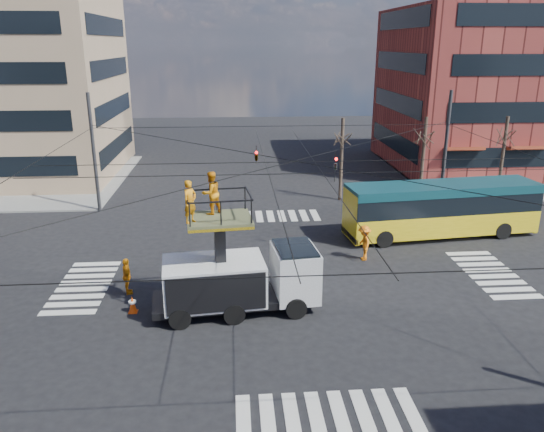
{
  "coord_description": "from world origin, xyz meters",
  "views": [
    {
      "loc": [
        -2.74,
        -23.51,
        11.01
      ],
      "look_at": [
        -0.89,
        1.62,
        2.76
      ],
      "focal_mm": 35.0,
      "sensor_mm": 36.0,
      "label": 1
    }
  ],
  "objects_px": {
    "worker_ground": "(127,276)",
    "flagger": "(364,243)",
    "utility_truck": "(240,267)",
    "traffic_cone": "(133,304)",
    "city_bus": "(441,208)"
  },
  "relations": [
    {
      "from": "worker_ground",
      "to": "traffic_cone",
      "type": "bearing_deg",
      "value": -178.08
    },
    {
      "from": "utility_truck",
      "to": "city_bus",
      "type": "distance_m",
      "value": 14.69
    },
    {
      "from": "worker_ground",
      "to": "flagger",
      "type": "bearing_deg",
      "value": -89.2
    },
    {
      "from": "city_bus",
      "to": "traffic_cone",
      "type": "height_order",
      "value": "city_bus"
    },
    {
      "from": "utility_truck",
      "to": "worker_ground",
      "type": "distance_m",
      "value": 5.6
    },
    {
      "from": "city_bus",
      "to": "worker_ground",
      "type": "distance_m",
      "value": 18.38
    },
    {
      "from": "utility_truck",
      "to": "flagger",
      "type": "height_order",
      "value": "utility_truck"
    },
    {
      "from": "worker_ground",
      "to": "utility_truck",
      "type": "bearing_deg",
      "value": -124.71
    },
    {
      "from": "utility_truck",
      "to": "worker_ground",
      "type": "height_order",
      "value": "utility_truck"
    },
    {
      "from": "traffic_cone",
      "to": "worker_ground",
      "type": "height_order",
      "value": "worker_ground"
    },
    {
      "from": "utility_truck",
      "to": "worker_ground",
      "type": "relative_size",
      "value": 4.17
    },
    {
      "from": "utility_truck",
      "to": "flagger",
      "type": "bearing_deg",
      "value": 31.29
    },
    {
      "from": "city_bus",
      "to": "traffic_cone",
      "type": "xyz_separation_m",
      "value": [
        -16.64,
        -8.33,
        -1.34
      ]
    },
    {
      "from": "utility_truck",
      "to": "flagger",
      "type": "relative_size",
      "value": 3.78
    },
    {
      "from": "utility_truck",
      "to": "traffic_cone",
      "type": "bearing_deg",
      "value": 172.74
    }
  ]
}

